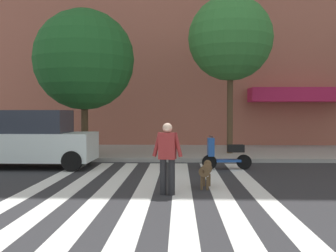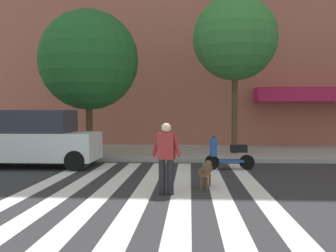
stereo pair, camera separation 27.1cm
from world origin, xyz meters
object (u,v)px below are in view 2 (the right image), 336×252
object	(u,v)px
parked_scooter	(229,155)
pedestrian_dog_walker	(166,154)
parked_car_behind_first	(33,140)
street_tree_middle	(235,38)
street_tree_nearest	(89,60)
dog_on_leash	(206,170)

from	to	relation	value
parked_scooter	pedestrian_dog_walker	bearing A→B (deg)	-114.65
parked_car_behind_first	pedestrian_dog_walker	distance (m)	6.43
pedestrian_dog_walker	street_tree_middle	bearing A→B (deg)	72.55
parked_car_behind_first	street_tree_nearest	xyz separation A→B (m)	(1.29, 2.57, 3.05)
parked_scooter	pedestrian_dog_walker	xyz separation A→B (m)	(-1.83, -3.99, 0.45)
parked_car_behind_first	parked_scooter	size ratio (longest dim) A/B	2.76
parked_scooter	street_tree_nearest	size ratio (longest dim) A/B	0.28
parked_car_behind_first	dog_on_leash	world-z (taller)	parked_car_behind_first
parked_scooter	street_tree_middle	xyz separation A→B (m)	(0.57, 3.66, 4.47)
pedestrian_dog_walker	street_tree_nearest	bearing A→B (deg)	117.60
street_tree_middle	pedestrian_dog_walker	bearing A→B (deg)	-107.45
street_tree_nearest	pedestrian_dog_walker	distance (m)	8.26
parked_scooter	pedestrian_dog_walker	distance (m)	4.41
parked_scooter	dog_on_leash	size ratio (longest dim) A/B	1.52
parked_scooter	pedestrian_dog_walker	world-z (taller)	pedestrian_dog_walker
street_tree_nearest	dog_on_leash	distance (m)	8.24
parked_car_behind_first	pedestrian_dog_walker	bearing A→B (deg)	-41.16
street_tree_nearest	pedestrian_dog_walker	xyz separation A→B (m)	(3.56, -6.80, -3.05)
pedestrian_dog_walker	dog_on_leash	world-z (taller)	pedestrian_dog_walker
parked_car_behind_first	street_tree_middle	bearing A→B (deg)	25.21
street_tree_nearest	dog_on_leash	world-z (taller)	street_tree_nearest
parked_scooter	parked_car_behind_first	bearing A→B (deg)	177.90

